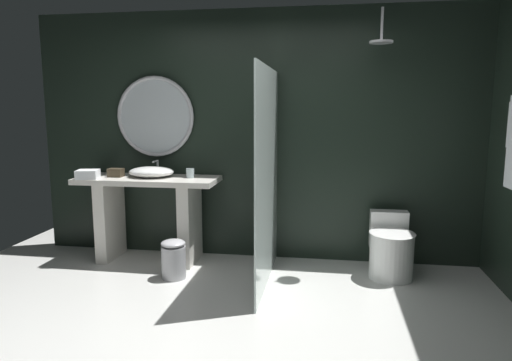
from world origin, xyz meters
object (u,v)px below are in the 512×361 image
object	(u,v)px
vessel_sink	(152,172)
round_wall_mirror	(155,117)
waste_bin	(174,259)
toilet	(391,249)
tissue_box	(116,173)
folded_hand_towel	(88,174)
rain_shower_head	(381,39)
tumbler_cup	(190,173)

from	to	relation	value
vessel_sink	round_wall_mirror	bearing A→B (deg)	97.61
round_wall_mirror	waste_bin	bearing A→B (deg)	-60.11
toilet	waste_bin	xyz separation A→B (m)	(-2.04, -0.38, -0.08)
vessel_sink	toilet	world-z (taller)	vessel_sink
tissue_box	waste_bin	size ratio (longest dim) A/B	0.40
tissue_box	round_wall_mirror	size ratio (longest dim) A/B	0.17
vessel_sink	waste_bin	distance (m)	0.99
vessel_sink	folded_hand_towel	distance (m)	0.63
waste_bin	folded_hand_towel	xyz separation A→B (m)	(-0.99, 0.29, 0.74)
vessel_sink	tissue_box	size ratio (longest dim) A/B	3.17
folded_hand_towel	round_wall_mirror	bearing A→B (deg)	37.93
rain_shower_head	folded_hand_towel	bearing A→B (deg)	-176.71
vessel_sink	rain_shower_head	bearing A→B (deg)	-1.09
toilet	tumbler_cup	bearing A→B (deg)	176.14
rain_shower_head	tissue_box	bearing A→B (deg)	-179.99
tissue_box	toilet	distance (m)	2.88
rain_shower_head	waste_bin	size ratio (longest dim) A/B	0.84
tissue_box	folded_hand_towel	size ratio (longest dim) A/B	0.71
tumbler_cup	waste_bin	size ratio (longest dim) A/B	0.26
tumbler_cup	tissue_box	xyz separation A→B (m)	(-0.79, -0.06, -0.01)
round_wall_mirror	waste_bin	distance (m)	1.57
tumbler_cup	folded_hand_towel	distance (m)	1.04
vessel_sink	tissue_box	bearing A→B (deg)	-173.36
tumbler_cup	tissue_box	world-z (taller)	tumbler_cup
round_wall_mirror	toilet	bearing A→B (deg)	-8.24
waste_bin	folded_hand_towel	bearing A→B (deg)	163.58
tissue_box	rain_shower_head	xyz separation A→B (m)	(2.64, 0.00, 1.29)
vessel_sink	tumbler_cup	xyz separation A→B (m)	(0.41, 0.02, -0.01)
tissue_box	rain_shower_head	world-z (taller)	rain_shower_head
vessel_sink	toilet	bearing A→B (deg)	-2.85
rain_shower_head	round_wall_mirror	bearing A→B (deg)	173.10
tumbler_cup	tissue_box	distance (m)	0.79
waste_bin	folded_hand_towel	world-z (taller)	folded_hand_towel
tumbler_cup	toilet	xyz separation A→B (m)	(2.01, -0.14, -0.67)
waste_bin	rain_shower_head	bearing A→B (deg)	13.69
vessel_sink	waste_bin	xyz separation A→B (m)	(0.39, -0.50, -0.75)
tumbler_cup	tissue_box	size ratio (longest dim) A/B	0.66
vessel_sink	rain_shower_head	xyz separation A→B (m)	(2.27, -0.04, 1.28)
round_wall_mirror	folded_hand_towel	xyz separation A→B (m)	(-0.57, -0.44, -0.58)
toilet	round_wall_mirror	bearing A→B (deg)	171.76
round_wall_mirror	rain_shower_head	world-z (taller)	rain_shower_head
tissue_box	folded_hand_towel	world-z (taller)	folded_hand_towel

